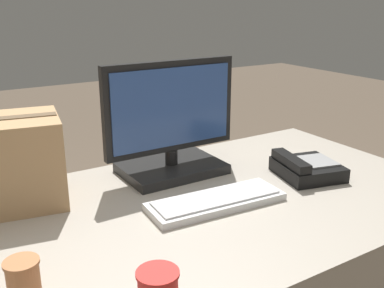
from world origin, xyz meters
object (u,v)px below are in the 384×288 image
object	(u,v)px
desk_phone	(306,168)
keyboard	(216,201)
paper_cup_left	(23,280)
monitor	(171,130)

from	to	relation	value
desk_phone	keyboard	bearing A→B (deg)	-162.90
desk_phone	paper_cup_left	distance (m)	1.00
desk_phone	paper_cup_left	xyz separation A→B (m)	(-0.98, -0.18, 0.02)
keyboard	desk_phone	distance (m)	0.40
monitor	desk_phone	distance (m)	0.49
keyboard	desk_phone	xyz separation A→B (m)	(0.40, 0.02, 0.02)
monitor	paper_cup_left	size ratio (longest dim) A/B	5.40
monitor	keyboard	size ratio (longest dim) A/B	1.14
desk_phone	paper_cup_left	size ratio (longest dim) A/B	2.72
keyboard	paper_cup_left	distance (m)	0.61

